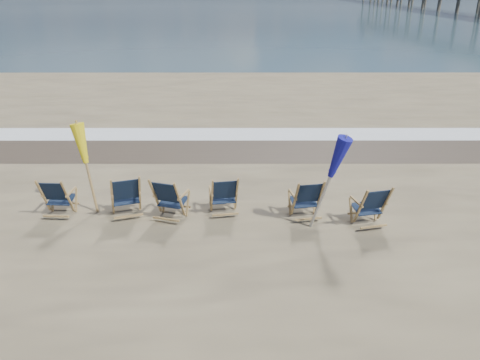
{
  "coord_description": "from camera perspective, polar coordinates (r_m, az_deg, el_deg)",
  "views": [
    {
      "loc": [
        -0.01,
        -6.69,
        4.64
      ],
      "look_at": [
        0.0,
        2.2,
        0.9
      ],
      "focal_mm": 35.0,
      "sensor_mm": 36.0,
      "label": 1
    }
  ],
  "objects": [
    {
      "name": "umbrella_yellow",
      "position": [
        10.36,
        -18.35,
        3.67
      ],
      "size": [
        0.3,
        0.3,
        1.96
      ],
      "color": "#9D7B46",
      "rests_on": "ground"
    },
    {
      "name": "beach_chair_5",
      "position": [
        9.95,
        17.28,
        -2.99
      ],
      "size": [
        0.77,
        0.83,
        0.97
      ],
      "primitive_type": null,
      "rotation": [
        0.0,
        0.0,
        3.38
      ],
      "color": "#101B31",
      "rests_on": "ground"
    },
    {
      "name": "beach_chair_4",
      "position": [
        9.93,
        9.73,
        -2.28
      ],
      "size": [
        0.73,
        0.79,
        0.97
      ],
      "primitive_type": null,
      "rotation": [
        0.0,
        0.0,
        3.32
      ],
      "color": "#101B31",
      "rests_on": "ground"
    },
    {
      "name": "beach_chair_1",
      "position": [
        10.15,
        -12.1,
        -1.78
      ],
      "size": [
        0.84,
        0.89,
        1.01
      ],
      "primitive_type": null,
      "rotation": [
        0.0,
        0.0,
        3.46
      ],
      "color": "#101B31",
      "rests_on": "ground"
    },
    {
      "name": "umbrella_blue",
      "position": [
        9.09,
        10.65,
        2.66
      ],
      "size": [
        0.3,
        0.3,
        2.09
      ],
      "color": "#A5A5AD",
      "rests_on": "ground"
    },
    {
      "name": "wet_sand_strip",
      "position": [
        14.27,
        -0.02,
        3.85
      ],
      "size": [
        200.0,
        2.6,
        0.0
      ],
      "primitive_type": "cube",
      "color": "#42362A",
      "rests_on": "ground"
    },
    {
      "name": "surf_foam",
      "position": [
        15.69,
        -0.02,
        5.63
      ],
      "size": [
        200.0,
        1.4,
        0.01
      ],
      "primitive_type": "cube",
      "color": "silver",
      "rests_on": "ground"
    },
    {
      "name": "beach_chair_2",
      "position": [
        9.73,
        -7.37,
        -2.58
      ],
      "size": [
        0.83,
        0.88,
        1.0
      ],
      "primitive_type": null,
      "rotation": [
        0.0,
        0.0,
        2.83
      ],
      "color": "#101B31",
      "rests_on": "ground"
    },
    {
      "name": "ocean",
      "position": [
        134.77,
        -0.05,
        20.86
      ],
      "size": [
        400.0,
        400.0,
        0.0
      ],
      "primitive_type": "plane",
      "color": "#3A5560",
      "rests_on": "ground"
    },
    {
      "name": "beach_chair_3",
      "position": [
        9.98,
        -0.4,
        -1.88
      ],
      "size": [
        0.71,
        0.77,
        0.95
      ],
      "primitive_type": null,
      "rotation": [
        0.0,
        0.0,
        3.31
      ],
      "color": "#101B31",
      "rests_on": "ground"
    },
    {
      "name": "beach_chair_0",
      "position": [
        10.5,
        -20.25,
        -2.09
      ],
      "size": [
        0.65,
        0.72,
        0.94
      ],
      "primitive_type": null,
      "rotation": [
        0.0,
        0.0,
        3.08
      ],
      "color": "#101B31",
      "rests_on": "ground"
    }
  ]
}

